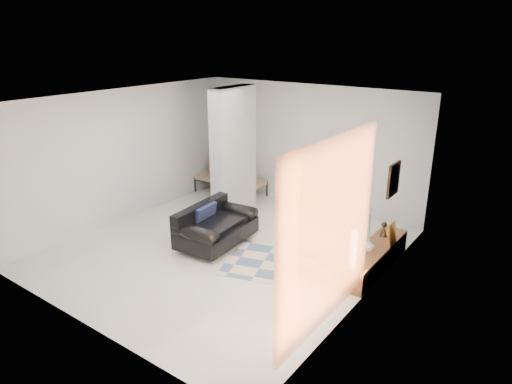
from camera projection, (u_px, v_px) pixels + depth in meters
The scene contains 17 objects.
floor at pixel (228, 249), 8.62m from camera, with size 6.00×6.00×0.00m, color beige.
ceiling at pixel (224, 99), 7.69m from camera, with size 6.00×6.00×0.00m, color white.
wall_back at pixel (309, 146), 10.45m from camera, with size 6.00×6.00×0.00m, color silver.
wall_front at pixel (78, 235), 5.86m from camera, with size 6.00×6.00×0.00m, color silver.
wall_left at pixel (126, 155), 9.68m from camera, with size 6.00×6.00×0.00m, color silver.
wall_right at pixel (372, 211), 6.64m from camera, with size 6.00×6.00×0.00m, color silver.
partition_column at pixel (234, 151), 9.99m from camera, with size 0.35×1.20×2.80m, color #AEB3B6.
hallway_door at pixel (236, 150), 11.71m from camera, with size 0.85×0.06×2.04m, color white.
curtain at pixel (331, 234), 5.79m from camera, with size 2.55×2.55×0.00m, color #FA7E41.
wall_art at pixel (394, 180), 7.26m from camera, with size 0.04×0.45×0.55m, color #301E0D.
media_console at pixel (374, 257), 7.85m from camera, with size 0.45×2.04×0.80m.
loveseat at pixel (214, 227), 8.72m from camera, with size 1.07×1.67×0.76m.
daybed at pixel (230, 178), 11.44m from camera, with size 1.79×0.84×0.77m.
area_rug at pixel (289, 265), 8.02m from camera, with size 2.19×1.46×0.01m, color beige.
cylinder_lamp at pixel (353, 249), 7.02m from camera, with size 0.11×0.11×0.62m, color white.
bronze_figurine at pixel (384, 229), 8.16m from camera, with size 0.14×0.14×0.27m, color #322316, non-canonical shape.
vase at pixel (368, 245), 7.63m from camera, with size 0.21×0.21×0.22m, color silver.
Camera 1 is at (4.99, -5.99, 3.86)m, focal length 32.00 mm.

